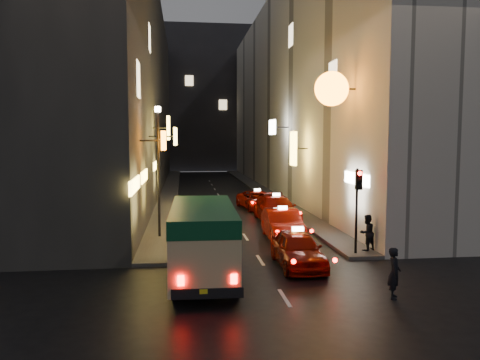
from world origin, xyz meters
name	(u,v)px	position (x,y,z in m)	size (l,w,h in m)	color
ground	(324,359)	(0.00, 0.00, 0.00)	(120.00, 120.00, 0.00)	black
building_left	(127,93)	(-8.00, 33.99, 9.00)	(7.63, 52.24, 18.00)	#363331
building_right	(300,95)	(8.00, 34.00, 9.00)	(7.94, 52.00, 18.00)	beige
building_far	(201,101)	(0.00, 66.00, 11.00)	(30.00, 10.00, 22.00)	#2E2D32
sidewalk_left	(170,191)	(-4.25, 34.00, 0.07)	(1.50, 52.00, 0.15)	#4B4845
sidewalk_right	(260,189)	(4.25, 34.00, 0.07)	(1.50, 52.00, 0.15)	#4B4845
minibus	(203,234)	(-2.39, 6.14, 1.62)	(2.24, 6.03, 2.57)	#CFB481
taxi_near	(298,246)	(1.25, 7.41, 0.80)	(2.07, 5.00, 1.76)	#790C01
taxi_second	(283,222)	(1.70, 12.21, 0.85)	(2.38, 5.43, 1.87)	#790C01
taxi_third	(276,207)	(2.36, 17.01, 0.89)	(2.37, 5.62, 1.95)	#790C01
taxi_far	(257,199)	(2.06, 22.16, 0.73)	(2.51, 4.83, 1.64)	#790C01
pedestrian_crossing	(394,270)	(3.30, 3.58, 0.89)	(0.58, 0.38, 1.77)	black
pedestrian_sidewalk	(367,230)	(4.63, 9.00, 1.01)	(0.65, 0.41, 1.73)	black
traffic_light	(358,192)	(4.00, 8.47, 2.69)	(0.26, 0.43, 3.50)	black
lamp_post	(158,163)	(-4.20, 13.00, 3.72)	(0.28, 0.28, 6.22)	black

